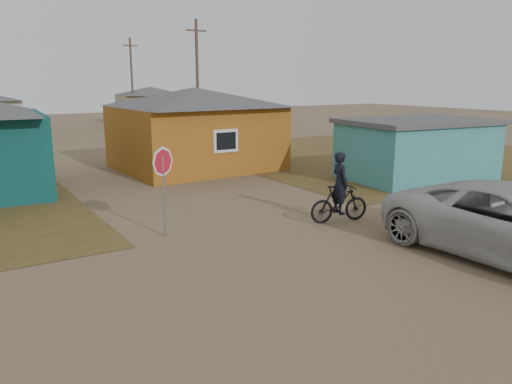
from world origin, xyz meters
TOP-DOWN VIEW (x-y plane):
  - ground at (0.00, 0.00)m, footprint 120.00×120.00m
  - grass_ne at (14.00, 13.00)m, footprint 20.00×18.00m
  - house_yellow at (2.50, 14.00)m, footprint 7.72×6.76m
  - shed_turquoise at (9.50, 6.50)m, footprint 6.71×4.93m
  - house_beige_east at (10.00, 40.00)m, footprint 6.95×6.05m
  - utility_pole_near at (6.50, 22.00)m, footprint 1.40×0.20m
  - utility_pole_far at (7.50, 38.00)m, footprint 1.40×0.20m
  - stop_sign at (-2.98, 4.50)m, footprint 0.82×0.12m
  - cyclist at (2.05, 3.04)m, footprint 1.98×0.94m

SIDE VIEW (x-z plane):
  - ground at x=0.00m, z-range 0.00..0.00m
  - grass_ne at x=14.00m, z-range 0.00..0.01m
  - cyclist at x=2.05m, z-range -0.29..1.86m
  - shed_turquoise at x=9.50m, z-range 0.01..2.61m
  - stop_sign at x=-2.98m, z-range 0.59..3.09m
  - house_beige_east at x=10.00m, z-range 0.06..3.66m
  - house_yellow at x=2.50m, z-range 0.05..3.95m
  - utility_pole_near at x=6.50m, z-range 0.14..8.14m
  - utility_pole_far at x=7.50m, z-range 0.14..8.14m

